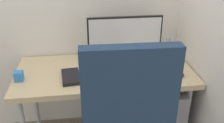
{
  "coord_description": "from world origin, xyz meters",
  "views": [
    {
      "loc": [
        -0.17,
        -1.78,
        1.66
      ],
      "look_at": [
        0.05,
        -0.06,
        0.81
      ],
      "focal_mm": 40.93,
      "sensor_mm": 36.0,
      "label": 1
    }
  ],
  "objects_px": {
    "keyboard": "(126,80)",
    "desk_clamp_accessory": "(19,76)",
    "monitor": "(125,38)",
    "pen_holder": "(167,50)",
    "filing_cabinet": "(152,111)",
    "notebook": "(71,77)",
    "mouse": "(179,74)"
  },
  "relations": [
    {
      "from": "keyboard",
      "to": "desk_clamp_accessory",
      "type": "xyz_separation_m",
      "value": [
        -0.77,
        0.12,
        0.03
      ]
    },
    {
      "from": "monitor",
      "to": "desk_clamp_accessory",
      "type": "xyz_separation_m",
      "value": [
        -0.81,
        -0.16,
        -0.19
      ]
    },
    {
      "from": "pen_holder",
      "to": "filing_cabinet",
      "type": "bearing_deg",
      "value": -125.46
    },
    {
      "from": "keyboard",
      "to": "desk_clamp_accessory",
      "type": "bearing_deg",
      "value": 171.33
    },
    {
      "from": "desk_clamp_accessory",
      "to": "notebook",
      "type": "bearing_deg",
      "value": -2.57
    },
    {
      "from": "mouse",
      "to": "pen_holder",
      "type": "distance_m",
      "value": 0.36
    },
    {
      "from": "pen_holder",
      "to": "desk_clamp_accessory",
      "type": "height_order",
      "value": "pen_holder"
    },
    {
      "from": "filing_cabinet",
      "to": "notebook",
      "type": "height_order",
      "value": "notebook"
    },
    {
      "from": "keyboard",
      "to": "pen_holder",
      "type": "xyz_separation_m",
      "value": [
        0.44,
        0.4,
        0.04
      ]
    },
    {
      "from": "pen_holder",
      "to": "notebook",
      "type": "distance_m",
      "value": 0.89
    },
    {
      "from": "filing_cabinet",
      "to": "pen_holder",
      "type": "bearing_deg",
      "value": 54.54
    },
    {
      "from": "notebook",
      "to": "desk_clamp_accessory",
      "type": "distance_m",
      "value": 0.37
    },
    {
      "from": "keyboard",
      "to": "desk_clamp_accessory",
      "type": "distance_m",
      "value": 0.78
    },
    {
      "from": "filing_cabinet",
      "to": "desk_clamp_accessory",
      "type": "height_order",
      "value": "desk_clamp_accessory"
    },
    {
      "from": "filing_cabinet",
      "to": "mouse",
      "type": "xyz_separation_m",
      "value": [
        0.14,
        -0.13,
        0.43
      ]
    },
    {
      "from": "filing_cabinet",
      "to": "pen_holder",
      "type": "xyz_separation_m",
      "value": [
        0.17,
        0.23,
        0.47
      ]
    },
    {
      "from": "pen_holder",
      "to": "desk_clamp_accessory",
      "type": "xyz_separation_m",
      "value": [
        -1.21,
        -0.28,
        -0.02
      ]
    },
    {
      "from": "monitor",
      "to": "keyboard",
      "type": "distance_m",
      "value": 0.35
    },
    {
      "from": "filing_cabinet",
      "to": "monitor",
      "type": "height_order",
      "value": "monitor"
    },
    {
      "from": "pen_holder",
      "to": "desk_clamp_accessory",
      "type": "relative_size",
      "value": 2.41
    },
    {
      "from": "monitor",
      "to": "keyboard",
      "type": "relative_size",
      "value": 1.49
    },
    {
      "from": "monitor",
      "to": "mouse",
      "type": "height_order",
      "value": "monitor"
    },
    {
      "from": "filing_cabinet",
      "to": "monitor",
      "type": "relative_size",
      "value": 1.0
    },
    {
      "from": "monitor",
      "to": "desk_clamp_accessory",
      "type": "relative_size",
      "value": 8.21
    },
    {
      "from": "pen_holder",
      "to": "monitor",
      "type": "bearing_deg",
      "value": -163.41
    },
    {
      "from": "filing_cabinet",
      "to": "desk_clamp_accessory",
      "type": "bearing_deg",
      "value": -177.55
    },
    {
      "from": "keyboard",
      "to": "pen_holder",
      "type": "bearing_deg",
      "value": 42.25
    },
    {
      "from": "filing_cabinet",
      "to": "pen_holder",
      "type": "distance_m",
      "value": 0.55
    },
    {
      "from": "monitor",
      "to": "desk_clamp_accessory",
      "type": "height_order",
      "value": "monitor"
    },
    {
      "from": "mouse",
      "to": "pen_holder",
      "type": "relative_size",
      "value": 0.55
    },
    {
      "from": "keyboard",
      "to": "pen_holder",
      "type": "relative_size",
      "value": 2.29
    },
    {
      "from": "desk_clamp_accessory",
      "to": "pen_holder",
      "type": "bearing_deg",
      "value": 12.99
    }
  ]
}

